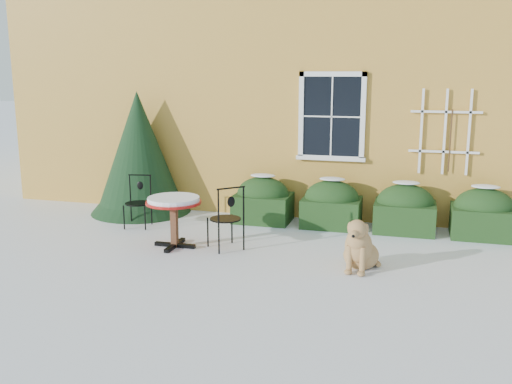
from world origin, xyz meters
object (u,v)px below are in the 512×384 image
(evergreen_shrub, at_px, (140,164))
(patio_chair_near, at_px, (227,217))
(patio_chair_far, at_px, (138,201))
(bistro_table, at_px, (174,206))
(dog, at_px, (359,248))

(evergreen_shrub, height_order, patio_chair_near, evergreen_shrub)
(patio_chair_near, distance_m, patio_chair_far, 2.18)
(evergreen_shrub, distance_m, patio_chair_near, 3.15)
(bistro_table, xyz_separation_m, patio_chair_far, (-1.15, 0.99, -0.22))
(patio_chair_near, distance_m, dog, 2.19)
(patio_chair_far, height_order, dog, patio_chair_far)
(evergreen_shrub, height_order, dog, evergreen_shrub)
(patio_chair_far, bearing_deg, bistro_table, -49.92)
(bistro_table, bearing_deg, evergreen_shrub, 128.68)
(dog, bearing_deg, patio_chair_far, 170.64)
(bistro_table, height_order, patio_chair_far, patio_chair_far)
(evergreen_shrub, distance_m, dog, 5.20)
(dog, bearing_deg, evergreen_shrub, 161.25)
(dog, bearing_deg, patio_chair_near, 176.66)
(evergreen_shrub, bearing_deg, dog, -26.84)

